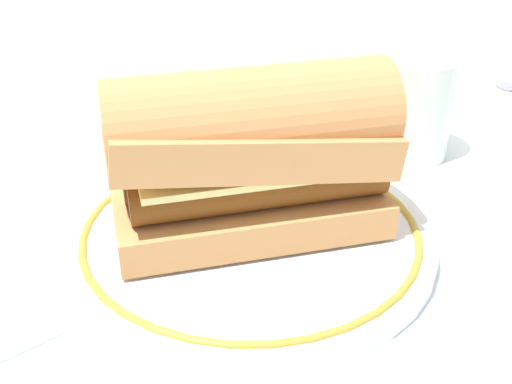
{
  "coord_description": "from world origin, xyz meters",
  "views": [
    {
      "loc": [
        -0.04,
        -0.43,
        0.29
      ],
      "look_at": [
        0.0,
        -0.01,
        0.04
      ],
      "focal_mm": 47.17,
      "sensor_mm": 36.0,
      "label": 1
    }
  ],
  "objects": [
    {
      "name": "ground_plane",
      "position": [
        0.0,
        0.0,
        0.0
      ],
      "size": [
        1.5,
        1.5,
        0.0
      ],
      "primitive_type": "plane",
      "color": "silver"
    },
    {
      "name": "drinking_glass",
      "position": [
        0.17,
        0.12,
        0.04
      ],
      "size": [
        0.07,
        0.07,
        0.09
      ],
      "color": "silver",
      "rests_on": "ground_plane"
    },
    {
      "name": "plate",
      "position": [
        0.0,
        -0.01,
        0.01
      ],
      "size": [
        0.27,
        0.27,
        0.01
      ],
      "color": "white",
      "rests_on": "ground_plane"
    },
    {
      "name": "sausage_sandwich",
      "position": [
        0.0,
        -0.01,
        0.08
      ],
      "size": [
        0.21,
        0.11,
        0.12
      ],
      "rotation": [
        0.0,
        0.0,
        0.14
      ],
      "color": "tan",
      "rests_on": "plate"
    },
    {
      "name": "salt_shaker",
      "position": [
        0.26,
        0.13,
        0.04
      ],
      "size": [
        0.03,
        0.03,
        0.08
      ],
      "color": "white",
      "rests_on": "ground_plane"
    }
  ]
}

